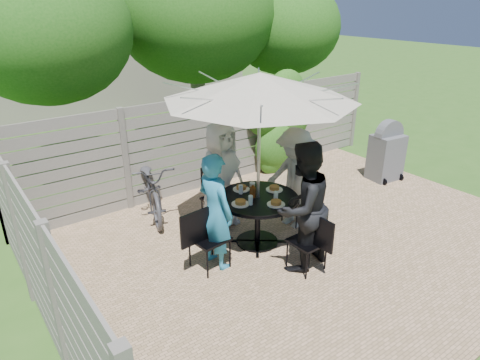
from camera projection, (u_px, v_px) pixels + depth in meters
backyard_envelope at (91, 29)px, 13.26m from camera, size 60.00×60.00×5.00m
patio_table at (258, 211)px, 6.44m from camera, size 1.35×1.35×0.79m
umbrella at (260, 87)px, 5.70m from camera, size 3.01×3.01×2.61m
chair_back at (216, 208)px, 7.20m from camera, size 0.45×0.64×0.86m
person_back at (221, 175)px, 6.86m from camera, size 0.93×0.67×1.78m
chair_left at (209, 250)px, 5.93m from camera, size 0.72×0.51×0.96m
person_left at (215, 212)px, 5.80m from camera, size 0.48×0.66×1.68m
chair_front at (307, 253)px, 5.91m from camera, size 0.45×0.66×0.90m
person_front at (302, 207)px, 5.74m from camera, size 0.98×0.81×1.85m
chair_right at (298, 209)px, 7.17m from camera, size 0.60×0.40×0.83m
person_right at (294, 179)px, 6.85m from camera, size 0.76×1.16×1.68m
plate_back at (241, 188)px, 6.57m from camera, size 0.26×0.26×0.06m
plate_left at (240, 203)px, 6.11m from camera, size 0.26×0.26×0.06m
plate_front at (276, 203)px, 6.10m from camera, size 0.26×0.26×0.06m
plate_right at (274, 188)px, 6.56m from camera, size 0.26×0.26×0.06m
glass_back at (241, 189)px, 6.42m from camera, size 0.07×0.07×0.14m
glass_left at (251, 200)px, 6.08m from camera, size 0.07×0.07×0.14m
glass_front at (276, 196)px, 6.21m from camera, size 0.07×0.07×0.14m
syrup_jug at (253, 192)px, 6.31m from camera, size 0.09×0.09×0.16m
coffee_cup at (252, 187)px, 6.53m from camera, size 0.08×0.08×0.12m
bicycle at (151, 187)px, 7.40m from camera, size 1.19×2.02×1.00m
bbq_grill at (386, 153)px, 8.75m from camera, size 0.68×0.55×1.28m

